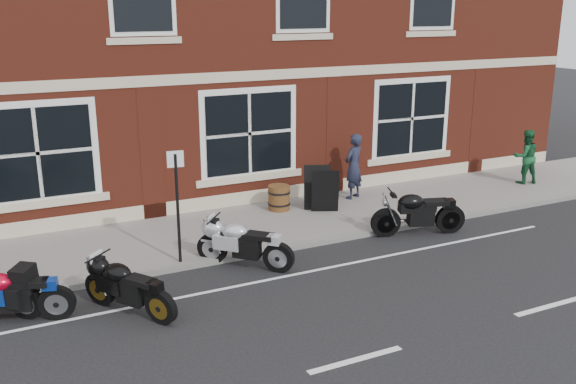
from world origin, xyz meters
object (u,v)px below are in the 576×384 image
object	(u,v)px
moto_sport_silver	(243,242)
parking_sign	(177,199)
moto_sport_red	(10,293)
moto_naked_black	(416,211)
pedestrian_left	(354,166)
moto_sport_black	(128,285)
pedestrian_right	(526,157)
barrel_planter	(279,198)
a_board_sign	(321,189)

from	to	relation	value
moto_sport_silver	parking_sign	xyz separation A→B (m)	(-1.15, 0.54, 0.90)
moto_sport_red	moto_naked_black	size ratio (longest dim) A/B	0.90
moto_naked_black	pedestrian_left	bearing A→B (deg)	15.78
moto_sport_black	pedestrian_right	bearing A→B (deg)	-19.38
moto_sport_red	moto_naked_black	bearing A→B (deg)	-68.34
moto_sport_red	moto_sport_silver	distance (m)	4.37
moto_sport_black	pedestrian_right	xyz separation A→B (m)	(12.03, 2.88, 0.38)
moto_sport_black	pedestrian_left	world-z (taller)	pedestrian_left
pedestrian_left	moto_naked_black	bearing A→B (deg)	63.73
moto_sport_black	moto_naked_black	bearing A→B (deg)	-24.41
moto_sport_black	pedestrian_left	distance (m)	7.81
parking_sign	moto_sport_silver	bearing A→B (deg)	-16.39
moto_sport_black	moto_sport_silver	xyz separation A→B (m)	(2.52, 1.01, 0.02)
parking_sign	pedestrian_left	bearing A→B (deg)	31.01
moto_sport_red	pedestrian_right	size ratio (longest dim) A/B	1.25
moto_sport_red	parking_sign	distance (m)	3.46
moto_sport_red	moto_sport_silver	size ratio (longest dim) A/B	1.23
moto_sport_black	parking_sign	bearing A→B (deg)	15.56
moto_naked_black	parking_sign	world-z (taller)	parking_sign
moto_sport_red	pedestrian_right	bearing A→B (deg)	-61.78
moto_naked_black	barrel_planter	world-z (taller)	moto_naked_black
pedestrian_right	a_board_sign	size ratio (longest dim) A/B	1.39
moto_sport_black	moto_sport_silver	bearing A→B (deg)	-11.08
barrel_planter	pedestrian_right	bearing A→B (deg)	-6.57
a_board_sign	barrel_planter	xyz separation A→B (m)	(-0.91, 0.54, -0.24)
moto_sport_silver	a_board_sign	bearing A→B (deg)	-7.99
moto_sport_silver	barrel_planter	xyz separation A→B (m)	(2.09, 2.73, -0.10)
moto_sport_red	parking_sign	world-z (taller)	parking_sign
pedestrian_left	barrel_planter	distance (m)	2.28
a_board_sign	parking_sign	xyz separation A→B (m)	(-4.15, -1.66, 0.76)
moto_sport_black	pedestrian_right	world-z (taller)	pedestrian_right
a_board_sign	parking_sign	bearing A→B (deg)	-133.76
moto_sport_silver	moto_sport_black	bearing A→B (deg)	157.63
pedestrian_right	barrel_planter	size ratio (longest dim) A/B	2.48
moto_sport_black	barrel_planter	distance (m)	5.94
a_board_sign	moto_sport_black	bearing A→B (deg)	-125.42
moto_sport_black	moto_naked_black	xyz separation A→B (m)	(6.76, 1.01, 0.05)
moto_sport_silver	a_board_sign	distance (m)	3.72
moto_naked_black	barrel_planter	size ratio (longest dim) A/B	3.44
moto_sport_silver	moto_naked_black	world-z (taller)	moto_naked_black
moto_sport_red	pedestrian_left	distance (m)	9.24
moto_sport_black	moto_sport_silver	distance (m)	2.71
moto_sport_silver	pedestrian_left	size ratio (longest dim) A/B	0.91
moto_naked_black	moto_sport_black	bearing A→B (deg)	115.33
moto_naked_black	pedestrian_right	distance (m)	5.60
pedestrian_right	a_board_sign	world-z (taller)	pedestrian_right
moto_sport_black	parking_sign	xyz separation A→B (m)	(1.37, 1.54, 0.92)
pedestrian_left	barrel_planter	world-z (taller)	pedestrian_left
a_board_sign	moto_naked_black	bearing A→B (deg)	-35.89
a_board_sign	barrel_planter	distance (m)	1.08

